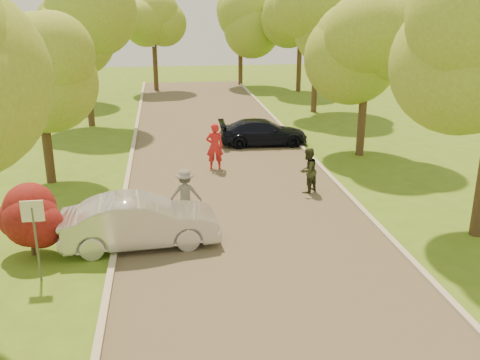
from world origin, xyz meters
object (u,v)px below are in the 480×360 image
longboard (186,217)px  person_olive (308,171)px  person_striped (215,146)px  dark_sedan (263,132)px  street_sign (34,224)px  silver_sedan (140,222)px  skateboarder (185,194)px

longboard → person_olive: (4.60, 2.01, 0.76)m
person_striped → dark_sedan: bearing=-124.2°
street_sign → person_striped: street_sign is taller
longboard → person_striped: person_striped is taller
street_sign → silver_sedan: street_sign is taller
person_striped → person_olive: 4.60m
silver_sedan → person_olive: person_olive is taller
skateboarder → person_striped: (1.48, 5.39, 0.07)m
street_sign → skateboarder: bearing=41.3°
dark_sedan → person_striped: bearing=145.1°
silver_sedan → person_olive: bearing=-62.5°
street_sign → dark_sedan: bearing=56.9°
skateboarder → silver_sedan: bearing=53.8°
longboard → skateboarder: (-0.00, 0.00, 0.83)m
street_sign → person_olive: street_sign is taller
street_sign → person_striped: size_ratio=1.10×
silver_sedan → longboard: 2.28m
skateboarder → person_striped: bearing=-102.4°
dark_sedan → person_olive: bearing=-174.9°
silver_sedan → longboard: size_ratio=5.37×
silver_sedan → longboard: bearing=-43.4°
street_sign → person_striped: (5.36, 8.80, -0.57)m
dark_sedan → skateboarder: 9.97m
street_sign → dark_sedan: (8.10, 12.43, -0.93)m
silver_sedan → dark_sedan: 12.10m
longboard → dark_sedan: bearing=-112.1°
dark_sedan → person_olive: (0.38, -7.02, 0.22)m
dark_sedan → person_striped: size_ratio=2.20×
silver_sedan → dark_sedan: (5.60, 10.72, -0.11)m
person_olive → person_striped: bearing=-88.3°
dark_sedan → person_striped: 4.57m
street_sign → skateboarder: street_sign is taller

